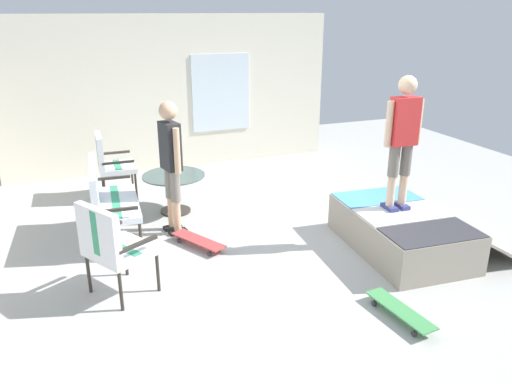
# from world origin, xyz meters

# --- Properties ---
(ground_plane) EXTENTS (12.00, 12.00, 0.10)m
(ground_plane) POSITION_xyz_m (0.00, 0.00, -0.05)
(ground_plane) COLOR #A8A8A3
(house_facade) EXTENTS (0.23, 6.00, 2.74)m
(house_facade) POSITION_xyz_m (3.80, 0.49, 1.37)
(house_facade) COLOR silver
(house_facade) RESTS_ON ground_plane
(skate_ramp) EXTENTS (1.87, 1.86, 0.49)m
(skate_ramp) POSITION_xyz_m (-0.67, -1.35, 0.24)
(skate_ramp) COLOR gray
(skate_ramp) RESTS_ON ground_plane
(patio_bench) EXTENTS (1.28, 0.63, 1.02)m
(patio_bench) POSITION_xyz_m (0.89, 2.00, 0.62)
(patio_bench) COLOR #2D2823
(patio_bench) RESTS_ON ground_plane
(patio_chair_near_house) EXTENTS (0.64, 0.57, 1.02)m
(patio_chair_near_house) POSITION_xyz_m (2.50, 1.80, 0.61)
(patio_chair_near_house) COLOR #2D2823
(patio_chair_near_house) RESTS_ON ground_plane
(patio_chair_by_wall) EXTENTS (0.81, 0.79, 1.02)m
(patio_chair_by_wall) POSITION_xyz_m (-0.51, 2.09, 0.61)
(patio_chair_by_wall) COLOR #2D2823
(patio_chair_by_wall) RESTS_ON ground_plane
(patio_table) EXTENTS (0.90, 0.90, 0.57)m
(patio_table) POSITION_xyz_m (1.53, 1.01, 0.40)
(patio_table) COLOR #2D2823
(patio_table) RESTS_ON ground_plane
(person_watching) EXTENTS (0.47, 0.29, 1.75)m
(person_watching) POSITION_xyz_m (0.85, 1.16, 1.03)
(person_watching) COLOR black
(person_watching) RESTS_ON ground_plane
(person_skater) EXTENTS (0.25, 0.48, 1.62)m
(person_skater) POSITION_xyz_m (-0.52, -1.32, 1.42)
(person_skater) COLOR navy
(person_skater) RESTS_ON skate_ramp
(skateboard_by_bench) EXTENTS (0.80, 0.55, 0.10)m
(skateboard_by_bench) POSITION_xyz_m (0.29, 0.99, 0.08)
(skateboard_by_bench) COLOR #B23838
(skateboard_by_bench) RESTS_ON ground_plane
(skateboard_spare) EXTENTS (0.82, 0.28, 0.10)m
(skateboard_spare) POSITION_xyz_m (-1.91, -0.42, 0.08)
(skateboard_spare) COLOR #3F8C4C
(skateboard_spare) RESTS_ON ground_plane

